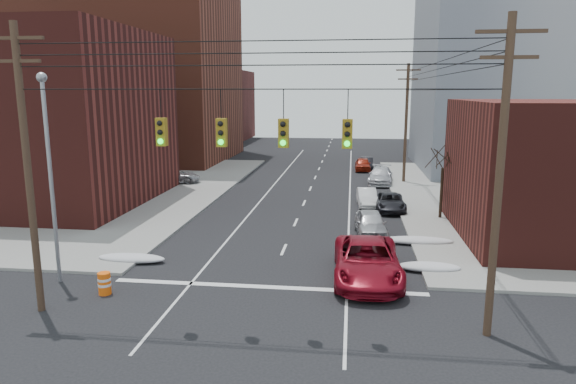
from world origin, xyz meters
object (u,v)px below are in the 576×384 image
(parked_car_b, at_px, (367,197))
(parked_car_c, at_px, (390,202))
(parked_car_e, at_px, (363,164))
(parked_car_a, at_px, (371,223))
(parked_car_f, at_px, (367,163))
(red_pickup, at_px, (367,261))
(parked_car_d, at_px, (381,176))
(construction_barrel, at_px, (104,283))
(lot_car_d, at_px, (105,180))
(lot_car_b, at_px, (176,176))
(lot_car_a, at_px, (90,195))
(lot_car_c, at_px, (80,198))

(parked_car_b, height_order, parked_car_c, parked_car_b)
(parked_car_b, height_order, parked_car_e, parked_car_e)
(parked_car_a, distance_m, parked_car_f, 27.04)
(red_pickup, bearing_deg, parked_car_d, 84.11)
(red_pickup, xyz_separation_m, parked_car_f, (0.86, 34.49, -0.26))
(parked_car_a, bearing_deg, construction_barrel, -141.68)
(parked_car_d, distance_m, lot_car_d, 24.95)
(parked_car_f, bearing_deg, lot_car_d, -146.67)
(parked_car_b, relative_size, parked_car_d, 0.74)
(parked_car_d, height_order, parked_car_f, parked_car_d)
(parked_car_d, xyz_separation_m, lot_car_d, (-24.28, -5.75, 0.09))
(parked_car_f, height_order, construction_barrel, parked_car_f)
(parked_car_e, xyz_separation_m, construction_barrel, (-11.57, -36.40, -0.20))
(parked_car_e, bearing_deg, parked_car_f, 69.73)
(parked_car_a, height_order, lot_car_b, parked_car_a)
(parked_car_d, bearing_deg, parked_car_a, -89.41)
(parked_car_f, relative_size, lot_car_a, 0.81)
(parked_car_d, bearing_deg, construction_barrel, -109.34)
(parked_car_c, height_order, lot_car_d, lot_car_d)
(parked_car_c, bearing_deg, parked_car_b, 136.80)
(parked_car_b, bearing_deg, parked_car_c, -45.64)
(red_pickup, bearing_deg, parked_car_b, 86.94)
(parked_car_c, relative_size, construction_barrel, 4.71)
(parked_car_d, bearing_deg, parked_car_f, 101.90)
(parked_car_b, height_order, lot_car_a, lot_car_a)
(lot_car_c, bearing_deg, lot_car_d, 8.47)
(parked_car_c, xyz_separation_m, lot_car_a, (-22.03, -1.78, 0.31))
(parked_car_d, bearing_deg, parked_car_c, -84.07)
(red_pickup, distance_m, lot_car_c, 23.53)
(red_pickup, xyz_separation_m, parked_car_c, (2.01, 14.24, -0.27))
(construction_barrel, bearing_deg, lot_car_a, 119.61)
(parked_car_b, xyz_separation_m, lot_car_d, (-22.78, 3.79, 0.21))
(lot_car_c, relative_size, lot_car_d, 1.20)
(parked_car_e, height_order, lot_car_b, parked_car_e)
(parked_car_e, xyz_separation_m, parked_car_f, (0.45, 1.23, -0.06))
(parked_car_a, height_order, parked_car_d, parked_car_d)
(parked_car_e, height_order, lot_car_c, lot_car_c)
(lot_car_a, bearing_deg, construction_barrel, -134.00)
(lot_car_a, xyz_separation_m, lot_car_d, (-2.35, 7.02, -0.08))
(lot_car_d, bearing_deg, lot_car_b, -41.21)
(red_pickup, bearing_deg, construction_barrel, -165.88)
(red_pickup, distance_m, parked_car_e, 33.27)
(red_pickup, relative_size, construction_barrel, 6.76)
(lot_car_d, bearing_deg, parked_car_d, -58.10)
(lot_car_d, bearing_deg, parked_car_c, -83.56)
(parked_car_a, xyz_separation_m, lot_car_b, (-17.39, 15.16, 0.02))
(parked_car_f, distance_m, lot_car_c, 31.17)
(parked_car_c, relative_size, lot_car_b, 1.01)
(parked_car_f, height_order, lot_car_a, lot_car_a)
(red_pickup, height_order, lot_car_b, red_pickup)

